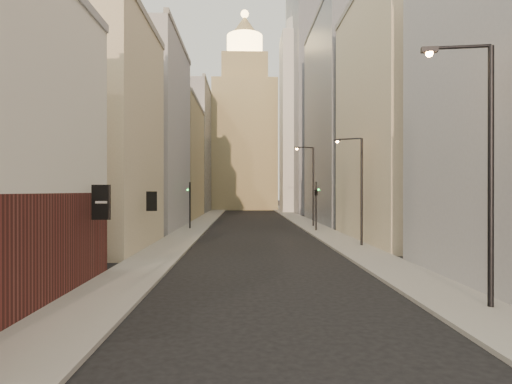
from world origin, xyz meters
name	(u,v)px	position (x,y,z in m)	size (l,w,h in m)	color
sidewalk_left	(206,220)	(-6.50, 55.00, 0.07)	(3.00, 140.00, 0.15)	gray
sidewalk_right	(299,220)	(6.50, 55.00, 0.07)	(3.00, 140.00, 0.15)	gray
left_bldg_beige	(91,135)	(-12.00, 26.00, 8.00)	(8.00, 12.00, 16.00)	#BBAC8A
left_bldg_grey	(144,136)	(-12.00, 42.00, 10.00)	(8.00, 16.00, 20.00)	#939297
left_bldg_tan	(172,161)	(-12.00, 60.00, 8.50)	(8.00, 18.00, 17.00)	#9B8A5D
left_bldg_wingrid	(189,151)	(-12.00, 80.00, 12.00)	(8.00, 20.00, 24.00)	gray
right_bldg_beige	(406,118)	(12.00, 30.00, 10.00)	(8.00, 16.00, 20.00)	#BBAC8A
right_bldg_wingrid	(347,121)	(12.00, 50.00, 13.00)	(8.00, 20.00, 26.00)	gray
highrise	(343,80)	(18.00, 78.00, 25.66)	(21.00, 23.00, 51.20)	gray
clock_tower	(245,131)	(-1.00, 92.00, 17.63)	(14.00, 14.00, 44.90)	#9B8A5D
white_tower	(302,116)	(10.00, 78.00, 18.61)	(8.00, 8.00, 41.50)	silver
streetlamp_near	(483,159)	(6.97, 9.91, 5.19)	(2.37, 0.58, 9.08)	black
streetlamp_mid	(359,185)	(7.14, 26.34, 4.53)	(1.96, 0.94, 7.94)	black
streetlamp_far	(311,181)	(6.39, 43.31, 5.14)	(2.32, 0.75, 9.00)	black
traffic_light_left	(190,197)	(-6.87, 40.64, 3.47)	(0.57, 0.48, 5.00)	black
traffic_light_right	(316,194)	(6.02, 38.03, 3.78)	(0.67, 0.67, 5.00)	black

